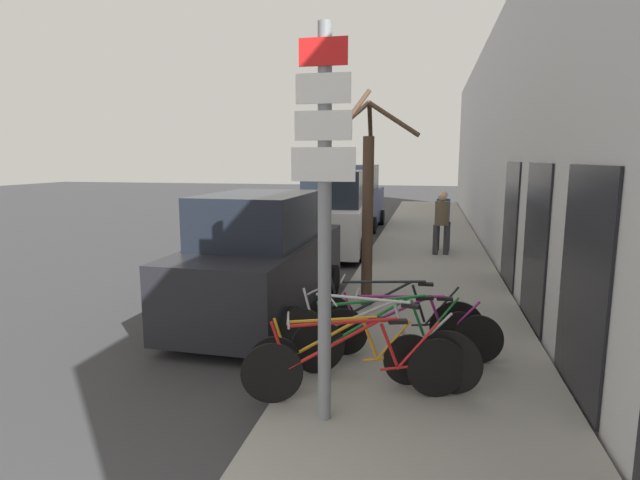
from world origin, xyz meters
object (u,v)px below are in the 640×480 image
object	(u,v)px
bicycle_3	(389,337)
bicycle_4	(410,331)
signpost	(324,215)
pedestrian_far	(443,216)
bicycle_2	(372,343)
bicycle_5	(392,320)
bicycle_0	(356,365)
parked_car_1	(335,216)
pedestrian_near	(442,219)
bicycle_1	(343,356)
parked_car_2	(353,200)
street_tree	(367,204)
parked_car_0	(263,260)

from	to	relation	value
bicycle_3	bicycle_4	distance (m)	0.39
signpost	pedestrian_far	size ratio (longest dim) A/B	2.24
bicycle_2	bicycle_5	xyz separation A→B (m)	(0.18, 0.91, -0.00)
bicycle_0	bicycle_5	world-z (taller)	bicycle_5
bicycle_4	parked_car_1	distance (m)	8.43
bicycle_3	pedestrian_near	world-z (taller)	pedestrian_near
bicycle_1	bicycle_5	bearing A→B (deg)	-35.51
bicycle_2	pedestrian_near	size ratio (longest dim) A/B	1.48
bicycle_3	parked_car_2	size ratio (longest dim) A/B	0.54
signpost	bicycle_2	world-z (taller)	signpost
bicycle_2	street_tree	world-z (taller)	street_tree
signpost	bicycle_0	world-z (taller)	signpost
street_tree	bicycle_3	bearing A→B (deg)	-76.95
parked_car_2	bicycle_4	bearing A→B (deg)	-76.98
bicycle_0	parked_car_1	distance (m)	9.51
pedestrian_near	pedestrian_far	world-z (taller)	pedestrian_far
signpost	bicycle_3	bearing A→B (deg)	68.89
bicycle_2	parked_car_1	distance (m)	8.92
parked_car_2	pedestrian_far	bearing A→B (deg)	-55.32
parked_car_0	bicycle_4	bearing A→B (deg)	-34.20
signpost	street_tree	world-z (taller)	signpost
signpost	bicycle_0	xyz separation A→B (m)	(0.25, 0.45, -1.66)
bicycle_4	parked_car_2	world-z (taller)	parked_car_2
bicycle_0	pedestrian_near	bearing A→B (deg)	-23.64
bicycle_1	parked_car_1	bearing A→B (deg)	-3.52
pedestrian_near	pedestrian_far	xyz separation A→B (m)	(0.05, 0.70, 0.01)
parked_car_2	pedestrian_near	xyz separation A→B (m)	(3.25, -5.72, -0.00)
parked_car_1	pedestrian_far	distance (m)	3.08
bicycle_0	bicycle_1	xyz separation A→B (m)	(-0.19, 0.30, -0.03)
bicycle_5	parked_car_1	world-z (taller)	parked_car_1
bicycle_2	parked_car_0	xyz separation A→B (m)	(-2.18, 2.47, 0.41)
bicycle_5	parked_car_2	world-z (taller)	parked_car_2
parked_car_1	pedestrian_near	distance (m)	3.09
parked_car_0	parked_car_2	distance (m)	11.31
bicycle_4	pedestrian_near	xyz separation A→B (m)	(0.55, 7.44, 0.59)
bicycle_3	bicycle_5	bearing A→B (deg)	-22.62
pedestrian_far	parked_car_1	bearing A→B (deg)	-3.23
bicycle_0	bicycle_5	xyz separation A→B (m)	(0.28, 1.53, 0.02)
bicycle_1	pedestrian_far	distance (m)	9.20
bicycle_0	pedestrian_near	distance (m)	8.77
bicycle_0	parked_car_0	size ratio (longest dim) A/B	0.49
parked_car_2	pedestrian_far	world-z (taller)	parked_car_2
parked_car_2	pedestrian_near	world-z (taller)	parked_car_2
bicycle_2	parked_car_2	world-z (taller)	parked_car_2
signpost	parked_car_0	world-z (taller)	signpost
bicycle_2	parked_car_1	bearing A→B (deg)	28.97
parked_car_1	parked_car_2	distance (m)	5.12
parked_car_0	pedestrian_far	size ratio (longest dim) A/B	2.83
bicycle_0	parked_car_0	distance (m)	3.75
bicycle_2	parked_car_2	distance (m)	13.98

